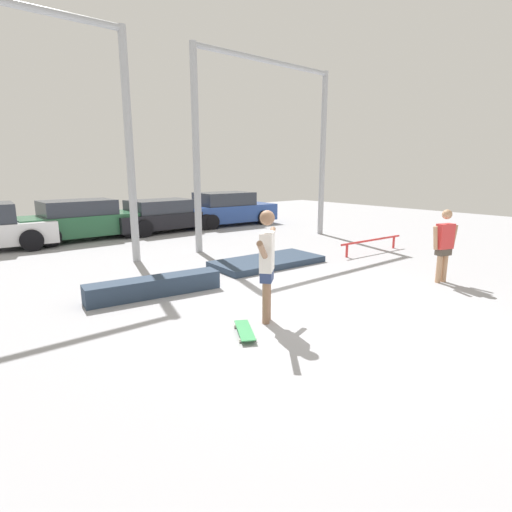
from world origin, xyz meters
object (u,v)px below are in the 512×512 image
(skateboard, at_px, (245,330))
(manual_pad, at_px, (267,262))
(parked_car_green, at_px, (83,220))
(bystander, at_px, (444,243))
(parked_car_black, at_px, (164,216))
(grind_box, at_px, (155,286))
(grind_rail, at_px, (372,242))
(parked_car_blue, at_px, (227,209))
(skateboarder, at_px, (267,260))

(skateboard, distance_m, manual_pad, 4.44)
(parked_car_green, xyz_separation_m, bystander, (4.31, -10.53, 0.20))
(manual_pad, bearing_deg, bystander, -62.85)
(parked_car_green, relative_size, parked_car_black, 0.97)
(grind_box, bearing_deg, bystander, -30.49)
(parked_car_black, bearing_deg, grind_box, -120.05)
(manual_pad, relative_size, parked_car_green, 0.68)
(manual_pad, distance_m, grind_rail, 3.46)
(parked_car_blue, bearing_deg, bystander, -95.94)
(skateboarder, height_order, bystander, skateboarder)
(skateboarder, height_order, grind_rail, skateboarder)
(manual_pad, bearing_deg, grind_box, -170.93)
(skateboarder, xyz_separation_m, grind_rail, (5.93, 2.16, -0.70))
(skateboard, bearing_deg, grind_rail, -41.27)
(skateboard, xyz_separation_m, manual_pad, (3.16, 3.12, 0.01))
(skateboard, relative_size, parked_car_green, 0.19)
(skateboarder, height_order, grind_box, skateboarder)
(grind_box, bearing_deg, parked_car_blue, 46.77)
(grind_rail, bearing_deg, manual_pad, 166.93)
(grind_box, xyz_separation_m, bystander, (5.20, -3.06, 0.69))
(grind_box, bearing_deg, skateboarder, -71.87)
(grind_box, distance_m, parked_car_black, 8.39)
(grind_box, xyz_separation_m, grind_rail, (6.71, -0.24, 0.14))
(skateboarder, xyz_separation_m, parked_car_black, (3.14, 9.80, -0.41))
(skateboard, relative_size, parked_car_blue, 0.18)
(manual_pad, height_order, parked_car_blue, parked_car_blue)
(skateboarder, bearing_deg, parked_car_black, 31.42)
(manual_pad, xyz_separation_m, bystander, (1.84, -3.60, 0.79))
(grind_rail, bearing_deg, skateboarder, -160.01)
(grind_rail, distance_m, parked_car_green, 9.67)
(parked_car_green, bearing_deg, grind_rail, -53.80)
(parked_car_blue, bearing_deg, manual_pad, -114.15)
(parked_car_black, relative_size, bystander, 2.76)
(parked_car_black, bearing_deg, grind_rail, -72.10)
(parked_car_blue, bearing_deg, grind_rail, -88.10)
(grind_box, xyz_separation_m, parked_car_black, (3.93, 7.40, 0.43))
(bystander, bearing_deg, skateboard, 11.22)
(parked_car_black, height_order, parked_car_blue, parked_car_blue)
(skateboarder, bearing_deg, bystander, -49.31)
(parked_car_blue, bearing_deg, grind_box, -129.82)
(grind_box, height_order, manual_pad, grind_box)
(skateboarder, height_order, parked_car_green, skateboarder)
(grind_box, relative_size, parked_car_green, 0.61)
(parked_car_blue, relative_size, bystander, 2.72)
(skateboard, distance_m, bystander, 5.09)
(skateboarder, relative_size, parked_car_black, 0.41)
(manual_pad, relative_size, grind_rail, 1.08)
(skateboarder, distance_m, parked_car_black, 10.30)
(skateboarder, bearing_deg, parked_car_green, 48.61)
(manual_pad, bearing_deg, skateboarder, -131.17)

